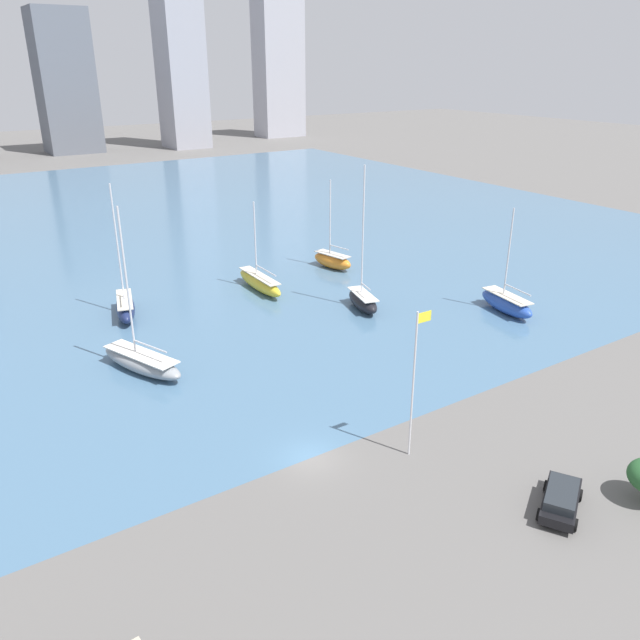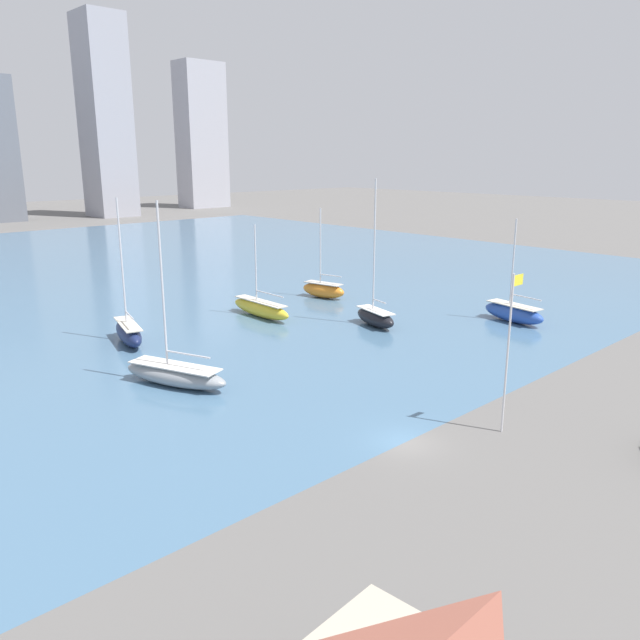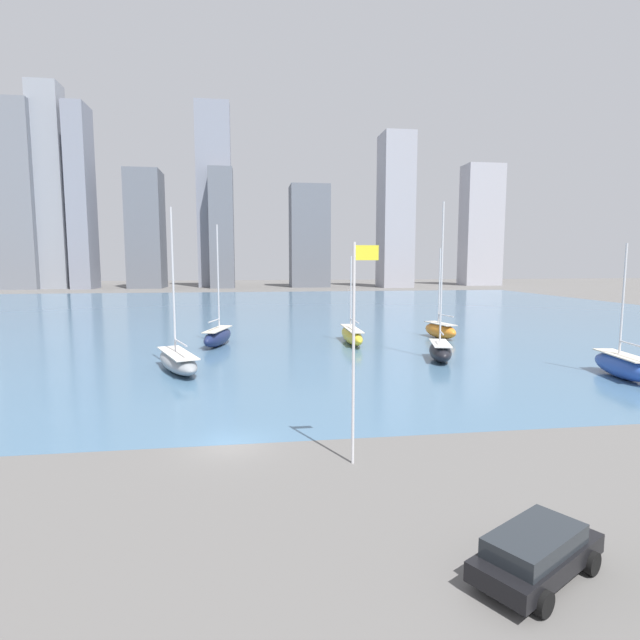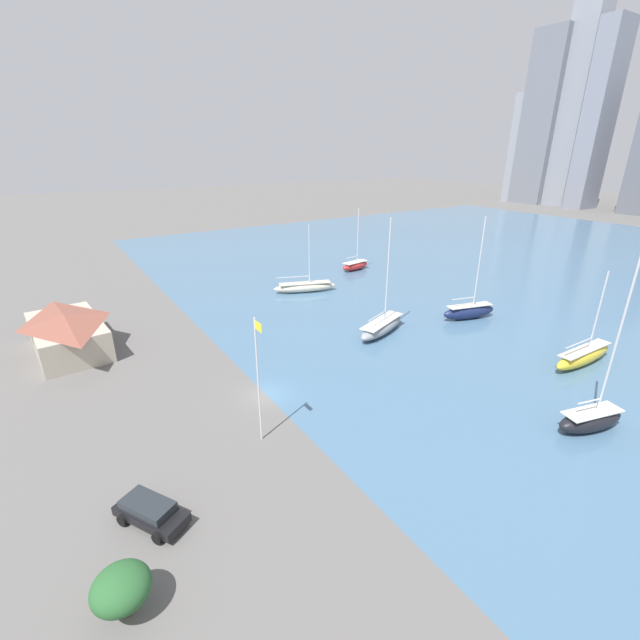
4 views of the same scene
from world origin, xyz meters
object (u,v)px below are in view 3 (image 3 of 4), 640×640
sailboat_navy (218,336)px  parked_wagon_black (536,551)px  flag_pole (355,345)px  sailboat_black (440,350)px  sailboat_orange (440,330)px  sailboat_blue (623,365)px  sailboat_yellow (352,335)px  sailboat_gray (178,361)px

sailboat_navy → parked_wagon_black: 47.48m
flag_pole → sailboat_black: size_ratio=0.69×
sailboat_black → sailboat_orange: sailboat_black is taller
sailboat_black → sailboat_orange: bearing=83.0°
sailboat_black → sailboat_orange: (5.61, 14.13, 0.01)m
sailboat_blue → sailboat_yellow: (-19.12, 21.09, -0.06)m
sailboat_orange → sailboat_yellow: (-12.21, -2.40, -0.07)m
sailboat_blue → parked_wagon_black: sailboat_blue is taller
sailboat_black → sailboat_gray: 25.39m
sailboat_orange → sailboat_yellow: 12.44m
flag_pole → parked_wagon_black: size_ratio=2.07×
flag_pole → sailboat_black: (13.91, 23.93, -4.78)m
flag_pole → sailboat_orange: bearing=62.8°
sailboat_black → parked_wagon_black: sailboat_black is taller
sailboat_gray → sailboat_orange: (30.97, 15.39, 0.13)m
sailboat_orange → parked_wagon_black: bearing=-119.8°
sailboat_navy → sailboat_black: 25.72m
sailboat_yellow → flag_pole: bearing=-100.5°
flag_pole → sailboat_gray: sailboat_gray is taller
sailboat_gray → sailboat_blue: sailboat_gray is taller
sailboat_gray → parked_wagon_black: bearing=-85.6°
sailboat_gray → sailboat_yellow: bearing=13.9°
sailboat_black → sailboat_blue: sailboat_black is taller
sailboat_black → parked_wagon_black: (-10.17, -33.52, -0.20)m
sailboat_navy → sailboat_gray: bearing=-86.3°
flag_pole → sailboat_orange: sailboat_orange is taller
sailboat_blue → sailboat_navy: bearing=157.3°
sailboat_navy → sailboat_orange: sailboat_navy is taller
sailboat_black → sailboat_yellow: size_ratio=1.49×
flag_pole → sailboat_black: bearing=59.8°
sailboat_orange → flag_pole: bearing=-128.6°
sailboat_gray → parked_wagon_black: sailboat_gray is taller
sailboat_gray → parked_wagon_black: size_ratio=2.83×
sailboat_navy → sailboat_gray: sailboat_gray is taller
sailboat_navy → sailboat_blue: bearing=-16.4°
flag_pole → parked_wagon_black: 11.43m
flag_pole → sailboat_blue: sailboat_blue is taller
sailboat_blue → sailboat_yellow: sailboat_blue is taller
flag_pole → sailboat_yellow: size_ratio=1.02×
sailboat_gray → sailboat_yellow: size_ratio=1.39×
sailboat_yellow → sailboat_blue: bearing=-46.7°
sailboat_navy → sailboat_black: size_ratio=0.90×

